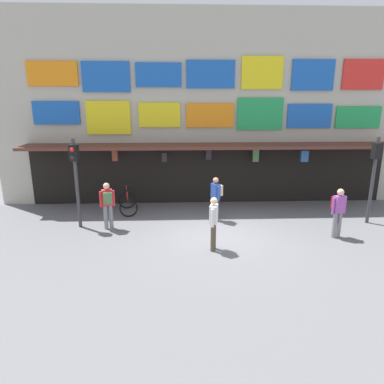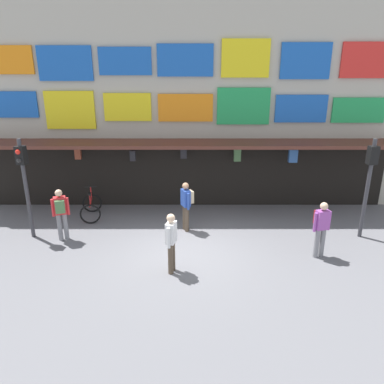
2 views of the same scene
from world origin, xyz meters
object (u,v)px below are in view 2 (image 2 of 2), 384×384
at_px(traffic_light_far, 368,173).
at_px(pedestrian_in_green, 170,240).
at_px(bicycle_parked, 90,208).
at_px(pedestrian_in_white, 185,203).
at_px(traffic_light_near, 22,173).
at_px(pedestrian_in_red, 320,225).
at_px(pedestrian_in_black, 59,211).

distance_m(traffic_light_far, pedestrian_in_green, 6.48).
xyz_separation_m(traffic_light_far, bicycle_parked, (-9.10, 1.53, -1.75)).
height_order(traffic_light_far, pedestrian_in_white, traffic_light_far).
bearing_deg(bicycle_parked, traffic_light_near, -134.11).
relative_size(bicycle_parked, pedestrian_in_red, 0.76).
height_order(bicycle_parked, pedestrian_in_red, pedestrian_in_red).
height_order(traffic_light_near, traffic_light_far, same).
bearing_deg(pedestrian_in_black, traffic_light_far, 1.52).
xyz_separation_m(traffic_light_near, pedestrian_in_green, (4.61, -2.14, -1.19)).
distance_m(pedestrian_in_green, pedestrian_in_red, 4.29).
bearing_deg(traffic_light_near, pedestrian_in_red, -8.32).
xyz_separation_m(traffic_light_near, pedestrian_in_black, (1.08, -0.23, -1.16)).
bearing_deg(bicycle_parked, pedestrian_in_black, -103.46).
bearing_deg(pedestrian_in_white, pedestrian_in_red, -24.83).
distance_m(bicycle_parked, pedestrian_in_red, 7.87).
height_order(traffic_light_near, pedestrian_in_red, traffic_light_near).
relative_size(traffic_light_far, pedestrian_in_white, 1.90).
bearing_deg(traffic_light_far, pedestrian_in_black, -178.48).
distance_m(traffic_light_far, pedestrian_in_white, 5.77).
bearing_deg(traffic_light_near, pedestrian_in_green, -24.88).
distance_m(traffic_light_far, pedestrian_in_black, 9.60).
bearing_deg(traffic_light_far, pedestrian_in_white, 175.22).
relative_size(traffic_light_near, bicycle_parked, 2.50).
bearing_deg(bicycle_parked, traffic_light_far, -9.57).
height_order(pedestrian_in_white, pedestrian_in_black, same).
height_order(traffic_light_near, pedestrian_in_white, traffic_light_near).
relative_size(traffic_light_near, pedestrian_in_green, 1.90).
height_order(pedestrian_in_black, pedestrian_in_green, same).
height_order(traffic_light_far, bicycle_parked, traffic_light_far).
xyz_separation_m(bicycle_parked, pedestrian_in_black, (-0.43, -1.79, 0.59)).
distance_m(bicycle_parked, pedestrian_in_green, 4.86).
bearing_deg(pedestrian_in_black, pedestrian_in_green, -28.34).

